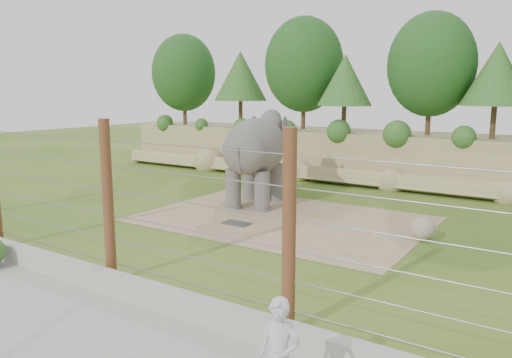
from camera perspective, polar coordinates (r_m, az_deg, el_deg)
The scene contains 10 objects.
ground at distance 16.19m, azimuth -3.91°, elevation -6.62°, with size 90.00×90.00×0.00m, color #365716.
back_embankment at distance 26.53m, azimuth 14.00°, elevation 8.31°, with size 30.00×5.52×8.77m.
dirt_patch at distance 18.33m, azimuth 3.03°, elevation -4.59°, with size 10.00×7.00×0.02m, color #957D58.
drain_grate at distance 17.65m, azimuth -2.22°, elevation -5.08°, with size 1.00×0.60×0.03m, color #262628.
elephant at distance 20.33m, azimuth -0.02°, elevation 2.21°, with size 1.97×4.61×3.73m, color #5D5753, non-canonical shape.
stone_ball at distance 16.53m, azimuth 18.54°, elevation -5.36°, with size 0.75×0.75×0.75m, color gray.
retaining_wall at distance 12.71m, azimuth -17.91°, elevation -10.66°, with size 26.00×0.35×0.50m, color #A1A096.
walkway at distance 11.76m, azimuth -25.65°, elevation -14.20°, with size 26.00×4.00×0.01m, color #A1A096.
barrier_fence at distance 12.52m, azimuth -16.56°, elevation -2.54°, with size 20.26×0.26×4.00m.
zookeeper at distance 7.55m, azimuth 2.66°, elevation -19.70°, with size 0.64×0.42×1.77m, color #A7ADB0.
Camera 1 is at (9.40, -12.33, 4.64)m, focal length 35.00 mm.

